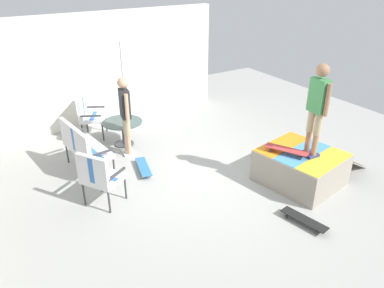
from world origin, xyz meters
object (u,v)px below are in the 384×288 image
(person_skater, at_px, (317,104))
(skateboard_by_bench, at_px, (143,167))
(patio_chair_by_wall, at_px, (98,175))
(patio_table, at_px, (123,128))
(patio_chair_near_house, at_px, (88,112))
(person_watching, at_px, (125,111))
(skateboard_spare, at_px, (304,220))
(patio_bench, at_px, (82,144))
(skateboard_on_ramp, at_px, (286,150))
(skate_ramp, at_px, (301,166))

(person_skater, distance_m, skateboard_by_bench, 3.55)
(patio_chair_by_wall, bearing_deg, patio_table, -32.00)
(patio_chair_near_house, xyz_separation_m, skateboard_by_bench, (-2.19, -0.37, -0.53))
(patio_chair_near_house, distance_m, person_watching, 1.47)
(patio_chair_near_house, relative_size, skateboard_by_bench, 1.24)
(skateboard_by_bench, distance_m, skateboard_spare, 3.29)
(patio_table, xyz_separation_m, person_watching, (-0.50, 0.10, 0.62))
(patio_bench, height_order, person_skater, person_skater)
(patio_bench, relative_size, patio_chair_near_house, 1.28)
(patio_bench, distance_m, person_watching, 1.16)
(patio_chair_by_wall, bearing_deg, patio_bench, -5.21)
(person_skater, bearing_deg, patio_chair_near_house, 32.71)
(patio_table, distance_m, skateboard_on_ramp, 3.74)
(patio_chair_near_house, height_order, patio_table, patio_chair_near_house)
(person_watching, xyz_separation_m, person_skater, (-2.95, -2.35, 0.61))
(person_skater, distance_m, skateboard_on_ramp, 1.00)
(patio_chair_by_wall, relative_size, skateboard_spare, 1.24)
(skateboard_spare, bearing_deg, skateboard_by_bench, 26.65)
(patio_bench, relative_size, patio_chair_by_wall, 1.28)
(patio_chair_near_house, relative_size, patio_table, 1.13)
(person_watching, bearing_deg, patio_chair_near_house, 16.90)
(patio_chair_near_house, bearing_deg, skate_ramp, -146.19)
(person_watching, bearing_deg, skateboard_by_bench, 177.37)
(skate_ramp, bearing_deg, patio_table, 34.55)
(skate_ramp, distance_m, skateboard_spare, 1.37)
(patio_chair_near_house, distance_m, skateboard_by_bench, 2.28)
(skateboard_by_bench, bearing_deg, patio_table, -5.86)
(skate_ramp, bearing_deg, skateboard_by_bench, 50.90)
(skate_ramp, xyz_separation_m, person_skater, (-0.15, 0.01, 1.32))
(skateboard_spare, bearing_deg, patio_table, 17.35)
(patio_bench, xyz_separation_m, person_watching, (0.26, -1.05, 0.41))
(skate_ramp, height_order, person_watching, person_watching)
(person_watching, bearing_deg, patio_table, -11.26)
(patio_chair_near_house, height_order, patio_chair_by_wall, same)
(patio_chair_near_house, xyz_separation_m, person_watching, (-1.35, -0.41, 0.41))
(patio_bench, distance_m, skateboard_spare, 4.34)
(patio_bench, relative_size, person_skater, 0.77)
(skateboard_by_bench, height_order, skateboard_on_ramp, skateboard_on_ramp)
(skateboard_spare, bearing_deg, patio_chair_by_wall, 49.09)
(skateboard_by_bench, distance_m, skateboard_on_ramp, 2.84)
(patio_chair_near_house, bearing_deg, patio_chair_by_wall, 165.26)
(patio_bench, height_order, skateboard_spare, patio_bench)
(person_skater, bearing_deg, skateboard_spare, 131.98)
(skate_ramp, distance_m, person_skater, 1.33)
(patio_chair_near_house, height_order, skateboard_spare, patio_chair_near_house)
(patio_chair_near_house, bearing_deg, patio_table, -149.15)
(patio_table, bearing_deg, person_skater, -146.84)
(person_skater, relative_size, skateboard_by_bench, 2.06)
(skate_ramp, relative_size, patio_chair_near_house, 2.28)
(patio_chair_by_wall, xyz_separation_m, skateboard_spare, (-2.25, -2.60, -0.53))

